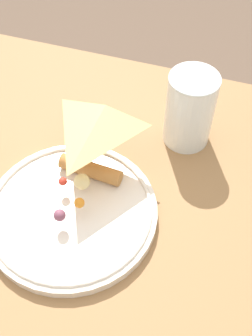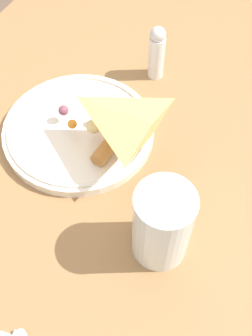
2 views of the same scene
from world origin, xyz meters
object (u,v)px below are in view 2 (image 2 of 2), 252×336
at_px(dining_table, 94,183).
at_px(plate_pizza, 80,129).
at_px(milk_glass, 162,227).
at_px(salt_shaker, 157,52).

xyz_separation_m(dining_table, plate_pizza, (0.01, 0.02, 0.13)).
bearing_deg(plate_pizza, dining_table, -120.92).
height_order(dining_table, milk_glass, milk_glass).
height_order(dining_table, salt_shaker, salt_shaker).
bearing_deg(milk_glass, salt_shaker, 25.44).
bearing_deg(plate_pizza, salt_shaker, -15.57).
xyz_separation_m(dining_table, milk_glass, (-0.11, -0.18, 0.17)).
bearing_deg(salt_shaker, dining_table, 172.31).
relative_size(plate_pizza, milk_glass, 1.94).
distance_m(dining_table, milk_glass, 0.27).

